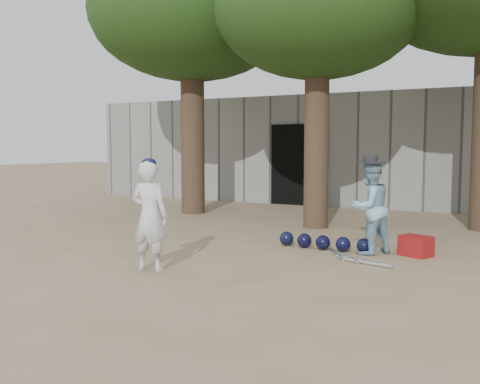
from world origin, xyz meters
The scene contains 7 objects.
ground centered at (0.00, 0.00, 0.00)m, with size 70.00×70.00×0.00m, color #937C5E.
boy_player centered at (-0.03, -0.30, 0.71)m, with size 0.52×0.34×1.42m, color silver.
spectator_blue centered at (2.21, 2.09, 0.70)m, with size 0.68×0.53×1.40m, color #83B2CB.
red_bag centered at (2.86, 2.26, 0.15)m, with size 0.42×0.32×0.30m, color maroon.
back_building centered at (0.00, 10.33, 1.50)m, with size 16.00×5.24×3.00m.
helmet_row centered at (1.49, 2.10, 0.12)m, with size 1.51×0.29×0.23m.
bat_pile centered at (2.11, 1.52, 0.03)m, with size 1.11×0.79×0.06m.
Camera 1 is at (4.20, -5.78, 1.61)m, focal length 40.00 mm.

